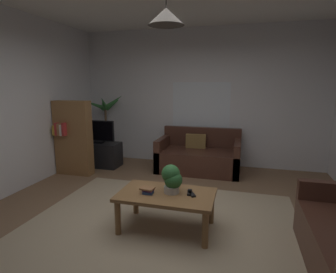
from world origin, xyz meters
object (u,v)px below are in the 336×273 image
bookshelf_corner (73,138)px  remote_on_table_1 (190,192)px  tv (97,131)px  remote_on_table_0 (192,194)px  couch_under_window (199,157)px  book_on_table_0 (148,192)px  potted_palm_corner (107,132)px  potted_plant_on_table (172,178)px  coffee_table (166,199)px  pendant_lamp (166,16)px  book_on_table_2 (147,188)px  tv_stand (99,154)px  book_on_table_1 (148,190)px

bookshelf_corner → remote_on_table_1: bearing=-29.6°
tv → remote_on_table_1: bearing=-40.6°
remote_on_table_0 → bookshelf_corner: (-2.55, 1.46, 0.25)m
couch_under_window → remote_on_table_1: bearing=-83.6°
book_on_table_0 → potted_palm_corner: size_ratio=0.08×
potted_plant_on_table → tv: size_ratio=0.44×
coffee_table → remote_on_table_0: 0.31m
coffee_table → tv: tv is taller
book_on_table_0 → tv: tv is taller
book_on_table_0 → remote_on_table_0: book_on_table_0 is taller
couch_under_window → remote_on_table_0: 2.33m
potted_plant_on_table → pendant_lamp: pendant_lamp is taller
remote_on_table_1 → tv: bearing=-48.1°
couch_under_window → book_on_table_2: (-0.22, -2.40, 0.24)m
remote_on_table_1 → pendant_lamp: pendant_lamp is taller
remote_on_table_1 → tv_stand: bearing=-48.4°
remote_on_table_1 → potted_palm_corner: bearing=-53.6°
book_on_table_2 → potted_palm_corner: size_ratio=0.10×
bookshelf_corner → book_on_table_1: bearing=-37.2°
couch_under_window → bookshelf_corner: 2.45m
remote_on_table_0 → potted_plant_on_table: bearing=-33.6°
tv_stand → coffee_table: bearing=-45.3°
bookshelf_corner → remote_on_table_0: bearing=-29.9°
book_on_table_1 → remote_on_table_1: size_ratio=0.72×
remote_on_table_0 → potted_plant_on_table: 0.29m
remote_on_table_1 → bookshelf_corner: (-2.52, 1.43, 0.25)m
bookshelf_corner → pendant_lamp: (2.25, -1.49, 1.68)m
remote_on_table_1 → pendant_lamp: bearing=6.8°
bookshelf_corner → tv: bearing=71.9°
book_on_table_0 → remote_on_table_1: 0.48m
coffee_table → pendant_lamp: 2.01m
potted_palm_corner → bookshelf_corner: size_ratio=1.08×
couch_under_window → potted_palm_corner: size_ratio=1.06×
book_on_table_1 → tv_stand: (-1.86, 2.14, -0.24)m
coffee_table → tv_stand: bearing=134.7°
coffee_table → book_on_table_2: book_on_table_2 is taller
bookshelf_corner → book_on_table_2: bearing=-37.4°
tv_stand → remote_on_table_0: bearing=-41.1°
book_on_table_0 → potted_plant_on_table: size_ratio=0.35×
potted_palm_corner → couch_under_window: bearing=-5.3°
tv → pendant_lamp: pendant_lamp is taller
potted_plant_on_table → tv_stand: (-2.12, 2.04, -0.37)m
tv_stand → potted_palm_corner: size_ratio=0.60×
remote_on_table_1 → potted_palm_corner: size_ratio=0.11×
tv_stand → potted_plant_on_table: bearing=-43.9°
couch_under_window → tv: (-2.08, -0.27, 0.47)m
book_on_table_1 → book_on_table_2: bearing=-115.6°
book_on_table_1 → coffee_table: bearing=14.9°
book_on_table_2 → tv: 2.83m
book_on_table_0 → remote_on_table_1: (0.47, 0.13, -0.00)m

